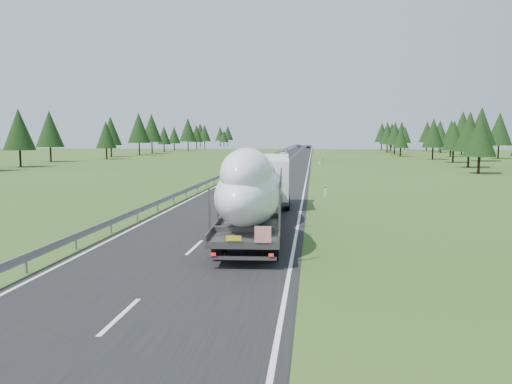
# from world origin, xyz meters

# --- Properties ---
(ground) EXTENTS (400.00, 400.00, 0.00)m
(ground) POSITION_xyz_m (0.00, 0.00, 0.00)
(ground) COLOR #2E4D19
(ground) RESTS_ON ground
(road_surface) EXTENTS (10.00, 400.00, 0.02)m
(road_surface) POSITION_xyz_m (0.00, 100.00, 0.01)
(road_surface) COLOR black
(road_surface) RESTS_ON ground
(guardrail) EXTENTS (0.10, 400.00, 0.76)m
(guardrail) POSITION_xyz_m (-5.30, 99.94, 0.60)
(guardrail) COLOR slate
(guardrail) RESTS_ON ground
(marker_posts) EXTENTS (0.13, 350.08, 1.00)m
(marker_posts) POSITION_xyz_m (6.50, 155.00, 0.54)
(marker_posts) COLOR silver
(marker_posts) RESTS_ON ground
(highway_sign) EXTENTS (0.08, 0.90, 2.60)m
(highway_sign) POSITION_xyz_m (7.20, 80.00, 1.81)
(highway_sign) COLOR slate
(highway_sign) RESTS_ON ground
(tree_line_right) EXTENTS (27.68, 297.76, 12.60)m
(tree_line_right) POSITION_xyz_m (39.71, 113.65, 6.67)
(tree_line_right) COLOR black
(tree_line_right) RESTS_ON ground
(tree_line_left) EXTENTS (14.80, 298.47, 12.31)m
(tree_line_left) POSITION_xyz_m (-43.86, 119.58, 7.00)
(tree_line_left) COLOR black
(tree_line_left) RESTS_ON ground
(boat_truck) EXTENTS (3.77, 20.69, 4.67)m
(boat_truck) POSITION_xyz_m (2.34, 14.49, 2.40)
(boat_truck) COLOR white
(boat_truck) RESTS_ON ground
(distant_van) EXTENTS (2.61, 5.09, 1.38)m
(distant_van) POSITION_xyz_m (-3.20, 129.14, 0.69)
(distant_van) COLOR silver
(distant_van) RESTS_ON ground
(distant_car_dark) EXTENTS (1.82, 4.00, 1.33)m
(distant_car_dark) POSITION_xyz_m (3.05, 214.34, 0.67)
(distant_car_dark) COLOR black
(distant_car_dark) RESTS_ON ground
(distant_car_blue) EXTENTS (1.90, 4.49, 1.44)m
(distant_car_blue) POSITION_xyz_m (-2.21, 237.21, 0.72)
(distant_car_blue) COLOR #181E43
(distant_car_blue) RESTS_ON ground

